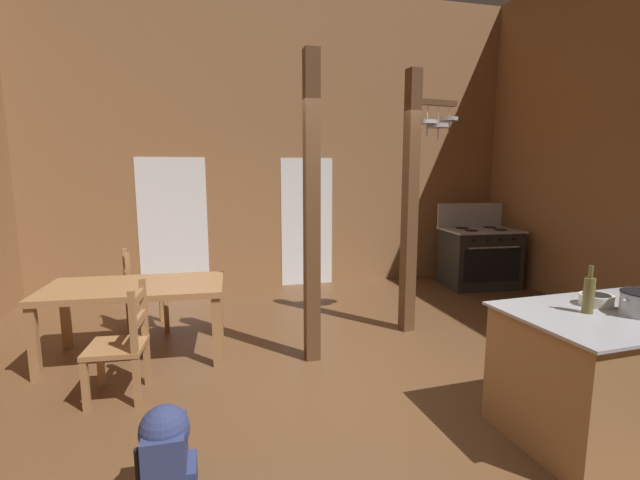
{
  "coord_description": "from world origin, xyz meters",
  "views": [
    {
      "loc": [
        -1.22,
        -3.4,
        1.86
      ],
      "look_at": [
        -0.19,
        0.57,
        1.21
      ],
      "focal_mm": 24.98,
      "sensor_mm": 36.0,
      "label": 1
    }
  ],
  "objects": [
    {
      "name": "wall_back",
      "position": [
        0.0,
        3.67,
        2.3
      ],
      "size": [
        8.32,
        0.14,
        4.59
      ],
      "primitive_type": "cube",
      "color": "#93663F",
      "rests_on": "ground_plane"
    },
    {
      "name": "support_post_with_pot_rack",
      "position": [
        1.07,
        1.21,
        1.6
      ],
      "size": [
        0.68,
        0.28,
        2.94
      ],
      "color": "brown",
      "rests_on": "ground_plane"
    },
    {
      "name": "ladderback_chair_near_window",
      "position": [
        -1.91,
        0.35,
        0.45
      ],
      "size": [
        0.48,
        0.48,
        0.95
      ],
      "color": "#9E7044",
      "rests_on": "ground_plane"
    },
    {
      "name": "ladderback_chair_by_post",
      "position": [
        -1.98,
        2.0,
        0.45
      ],
      "size": [
        0.53,
        0.53,
        0.95
      ],
      "color": "#9E7044",
      "rests_on": "ground_plane"
    },
    {
      "name": "mixing_bowl_on_counter",
      "position": [
        1.46,
        -0.92,
        0.94
      ],
      "size": [
        0.22,
        0.22,
        0.08
      ],
      "color": "silver",
      "rests_on": "kitchen_island"
    },
    {
      "name": "glazed_panel_back_right",
      "position": [
        0.38,
        3.59,
        1.02
      ],
      "size": [
        0.84,
        0.01,
        2.05
      ],
      "primitive_type": "cube",
      "color": "white",
      "rests_on": "ground_plane"
    },
    {
      "name": "ground_plane",
      "position": [
        0.0,
        0.0,
        -0.05
      ],
      "size": [
        8.32,
        7.99,
        0.1
      ],
      "primitive_type": "cube",
      "color": "brown"
    },
    {
      "name": "support_post_center",
      "position": [
        -0.24,
        0.69,
        1.47
      ],
      "size": [
        0.14,
        0.14,
        2.94
      ],
      "color": "brown",
      "rests_on": "ground_plane"
    },
    {
      "name": "glazed_door_back_left",
      "position": [
        -1.69,
        3.59,
        1.02
      ],
      "size": [
        1.0,
        0.01,
        2.05
      ],
      "primitive_type": "cube",
      "color": "white",
      "rests_on": "ground_plane"
    },
    {
      "name": "backpack",
      "position": [
        -1.48,
        -1.03,
        0.31
      ],
      "size": [
        0.31,
        0.32,
        0.6
      ],
      "color": "navy",
      "rests_on": "ground_plane"
    },
    {
      "name": "dining_table",
      "position": [
        -1.92,
        1.2,
        0.65
      ],
      "size": [
        1.75,
        1.0,
        0.74
      ],
      "color": "#9E7044",
      "rests_on": "ground_plane"
    },
    {
      "name": "bottle_tall_on_counter",
      "position": [
        1.26,
        -1.04,
        1.03
      ],
      "size": [
        0.07,
        0.07,
        0.33
      ],
      "color": "brown",
      "rests_on": "kitchen_island"
    },
    {
      "name": "stove_range",
      "position": [
        3.03,
        2.77,
        0.48
      ],
      "size": [
        1.2,
        0.89,
        1.32
      ],
      "color": "#252525",
      "rests_on": "ground_plane"
    }
  ]
}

